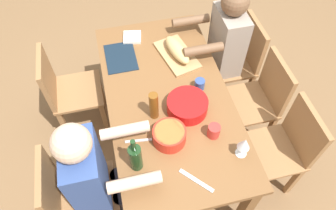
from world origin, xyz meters
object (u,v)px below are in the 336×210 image
Objects in this scene: bread_loaf at (177,50)px; napkin_stack at (132,37)px; serving_bowl_salad at (187,105)px; wine_glass at (244,144)px; dining_table at (168,104)px; diner_near_right at (95,174)px; serving_bowl_fruit at (169,135)px; cup_far_center at (200,84)px; chair_far_left at (238,59)px; cup_far_right at (214,131)px; chair_far_right at (284,146)px; wine_bottle at (135,157)px; diner_far_left at (222,44)px; chair_far_center at (259,98)px; chair_near_right at (73,194)px; cutting_board at (177,55)px; chair_near_left at (66,90)px; beer_bottle at (154,106)px.

bread_loaf is 0.41m from napkin_stack.
wine_glass is at bearing 30.31° from serving_bowl_salad.
diner_near_right reaches higher than dining_table.
serving_bowl_fruit reaches higher than cup_far_center.
chair_far_left is 1.03m from cup_far_right.
serving_bowl_fruit is 1.50× the size of napkin_stack.
diner_near_right is 15.72× the size of cup_far_center.
chair_far_left is 11.14× the size of cup_far_center.
chair_far_right is 1.12m from wine_bottle.
diner_far_left reaches higher than serving_bowl_salad.
wine_bottle is 0.52m from cup_far_right.
dining_table is 0.72m from diner_near_right.
diner_far_left is 1.03m from serving_bowl_fruit.
chair_far_left is 1.00× the size of chair_far_center.
wine_glass is at bearing 36.61° from cup_far_right.
serving_bowl_fruit is (-0.10, 0.49, 0.10)m from diner_near_right.
napkin_stack is at bearing 158.88° from diner_near_right.
chair_far_center is (0.00, 0.75, -0.16)m from dining_table.
bread_loaf is at bearing 131.83° from chair_near_right.
dining_table is 0.67m from wine_glass.
bread_loaf is (-0.81, 0.91, 0.32)m from chair_near_right.
serving_bowl_fruit is 0.75m from cutting_board.
cup_far_center is at bearing -170.40° from wine_glass.
chair_far_left is 0.73m from cup_far_center.
chair_far_right and chair_far_center have the same top height.
bread_loaf is at bearing -167.73° from cup_far_center.
bread_loaf is (-0.36, -0.59, 0.32)m from chair_far_center.
serving_bowl_fruit is at bearing -40.89° from serving_bowl_salad.
cup_far_right is at bearing 3.58° from cutting_board.
cup_far_center is at bearing -132.27° from chair_far_right.
cutting_board is 0.41m from napkin_stack.
serving_bowl_salad is (0.15, -0.65, 0.31)m from chair_far_center.
chair_far_center is 0.73m from cup_far_right.
bread_loaf reaches higher than serving_bowl_salad.
cup_far_center is (-0.56, -0.10, -0.08)m from wine_glass.
chair_near_right is (-0.00, -1.50, 0.00)m from chair_far_right.
cup_far_right is at bearing 3.58° from bread_loaf.
cutting_board is 0.06m from bread_loaf.
wine_glass is at bearing 10.62° from cutting_board.
chair_far_center is 0.95m from serving_bowl_fruit.
serving_bowl_salad is (0.60, 0.85, 0.31)m from chair_near_left.
chair_near_left is 6.07× the size of napkin_stack.
wine_bottle is at bearing -96.39° from wine_glass.
bread_loaf is (0.09, -0.59, 0.32)m from chair_far_left.
diner_near_right reaches higher than cutting_board.
chair_far_right is 0.45m from chair_far_center.
diner_near_right reaches higher than serving_bowl_salad.
beer_bottle is at bearing 116.38° from chair_near_right.
serving_bowl_fruit is at bearing 118.68° from wine_bottle.
cutting_board is 5.24× the size of cup_far_center.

